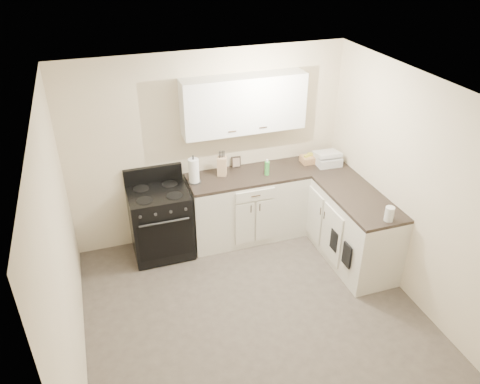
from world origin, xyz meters
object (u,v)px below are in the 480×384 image
object	(u,v)px
knife_block	(222,166)
paper_towel	(194,171)
wicker_basket	(311,159)
countertop_grill	(327,160)
stove	(161,223)

from	to	relation	value
knife_block	paper_towel	size ratio (longest dim) A/B	0.79
wicker_basket	paper_towel	bearing A→B (deg)	-178.28
knife_block	countertop_grill	size ratio (longest dim) A/B	0.78
paper_towel	stove	bearing A→B (deg)	-174.07
stove	wicker_basket	distance (m)	2.18
stove	countertop_grill	bearing A→B (deg)	-0.62
stove	paper_towel	xyz separation A→B (m)	(0.48, 0.05, 0.64)
stove	knife_block	bearing A→B (deg)	7.87
stove	countertop_grill	size ratio (longest dim) A/B	2.80
stove	wicker_basket	size ratio (longest dim) A/B	3.33
stove	knife_block	distance (m)	1.06
stove	paper_towel	size ratio (longest dim) A/B	2.82
stove	countertop_grill	xyz separation A→B (m)	(2.29, -0.02, 0.54)
knife_block	paper_towel	bearing A→B (deg)	-145.47
paper_towel	wicker_basket	xyz separation A→B (m)	(1.64, 0.05, -0.11)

